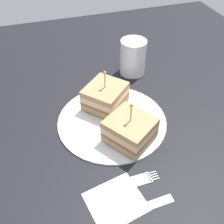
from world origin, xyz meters
TOP-DOWN VIEW (x-y plane):
  - ground_plane at (0.00, 0.00)cm, footprint 116.67×116.67cm
  - plate at (0.00, 0.00)cm, footprint 24.08×24.08cm
  - sandwich_half_front at (-6.51, -1.66)cm, footprint 11.63×11.49cm
  - sandwich_half_back at (5.11, -0.26)cm, footprint 11.81×11.85cm
  - drink_glass at (16.85, -11.19)cm, footprint 6.83×6.83cm
  - napkin at (-18.58, 5.23)cm, footprint 9.83×10.55cm
  - fork at (-15.95, 1.17)cm, footprint 2.26×13.05cm
  - knife at (-21.02, 1.69)cm, footprint 1.76×13.64cm

SIDE VIEW (x-z plane):
  - ground_plane at x=0.00cm, z-range -2.00..0.00cm
  - napkin at x=-18.58cm, z-range 0.00..0.15cm
  - fork at x=-15.95cm, z-range 0.00..0.35cm
  - knife at x=-21.02cm, z-range 0.00..0.35cm
  - plate at x=0.00cm, z-range 0.00..0.85cm
  - sandwich_half_front at x=-6.51cm, z-range -1.32..8.05cm
  - sandwich_half_back at x=5.11cm, z-range -1.23..7.98cm
  - drink_glass at x=16.85cm, z-range -0.60..8.84cm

